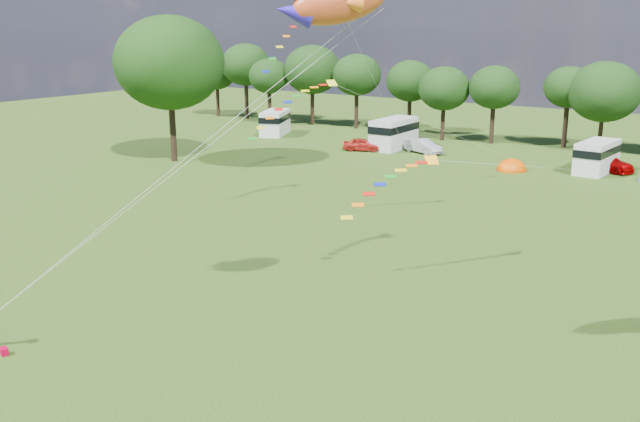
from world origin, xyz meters
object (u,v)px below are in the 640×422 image
Objects in this scene: fish_kite at (331,1)px; big_tree at (169,63)px; car_b at (423,146)px; campervan_b at (394,132)px; campervan_c at (597,156)px; campervan_a at (275,122)px; car_c at (605,162)px; car_a at (362,144)px; tent_orange at (511,170)px.

big_tree is at bearing 93.43° from fish_kite.
car_b is 0.63× the size of campervan_b.
campervan_c is at bearing -67.78° from car_b.
campervan_a is at bearing 80.01° from fish_kite.
campervan_b is 1.10× the size of campervan_c.
car_b is 0.81× the size of car_c.
campervan_b is (-3.80, 0.92, 0.94)m from car_b.
fish_kite reaches higher than campervan_c.
car_c is 0.78× the size of campervan_b.
car_a is 0.64× the size of campervan_a.
tent_orange is at bearing -122.36° from campervan_a.
car_b is (5.68, 2.24, 0.05)m from car_a.
tent_orange is at bearing -116.37° from car_a.
fish_kite reaches higher than car_a.
car_b is at bearing 94.24° from campervan_c.
car_c is at bearing 33.18° from tent_orange.
campervan_c reaches higher than car_b.
campervan_a is at bearing 108.36° from car_b.
big_tree is 19.72m from campervan_a.
fish_kite is at bearing -175.02° from campervan_c.
car_b is 1.02× the size of fish_kite.
campervan_b is at bearing -53.27° from car_a.
big_tree is at bearing 137.47° from car_c.
car_c is 36.56m from campervan_a.
fish_kite reaches higher than car_c.
fish_kite is at bearing -173.17° from car_a.
campervan_b is (13.71, 17.65, -7.37)m from big_tree.
tent_orange is (-6.31, -3.28, -1.43)m from campervan_c.
campervan_c reaches higher than car_a.
campervan_b reaches higher than car_a.
campervan_a is (-36.55, 0.26, 0.75)m from car_c.
campervan_b is at bearing 163.09° from tent_orange.
car_a is 1.36× the size of tent_orange.
car_b is 47.52m from fish_kite.
tent_orange is at bearing 25.80° from big_tree.
big_tree is 25.60m from car_b.
campervan_b reaches higher than tent_orange.
car_b is at bearing 43.71° from big_tree.
big_tree is 38.63m from campervan_c.
car_c is 1.72× the size of tent_orange.
campervan_c reaches higher than tent_orange.
big_tree reaches higher than tent_orange.
fish_kite is (36.45, -43.99, 11.78)m from campervan_a.
campervan_b is 2.19× the size of tent_orange.
campervan_b reaches higher than car_b.
tent_orange is (27.70, 13.39, -9.00)m from big_tree.
car_a is at bearing 69.60° from fish_kite.
big_tree is 32.06m from tent_orange.
tent_orange is (10.20, -3.34, -0.68)m from car_b.
campervan_b reaches higher than campervan_c.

